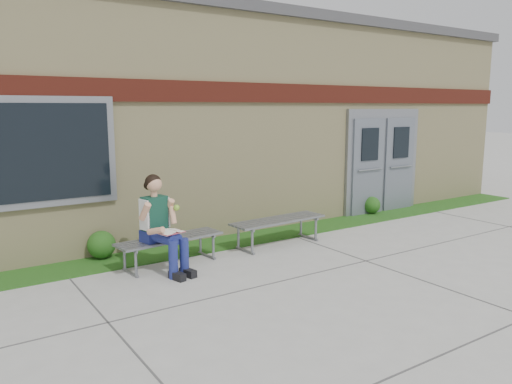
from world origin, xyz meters
TOP-DOWN VIEW (x-y plane):
  - ground at (0.00, 0.00)m, footprint 80.00×80.00m
  - grass_strip at (0.00, 2.60)m, footprint 16.00×0.80m
  - school_building at (-0.00, 5.99)m, footprint 16.20×6.22m
  - bench_left at (-1.58, 2.00)m, footprint 1.67×0.62m
  - bench_right at (0.42, 2.00)m, footprint 1.77×0.58m
  - girl at (-1.80, 1.79)m, footprint 0.58×0.92m
  - shrub_mid at (-2.35, 2.85)m, footprint 0.43×0.43m
  - shrub_east at (3.61, 2.85)m, footprint 0.37×0.37m

SIDE VIEW (x-z plane):
  - ground at x=0.00m, z-range 0.00..0.00m
  - grass_strip at x=0.00m, z-range 0.00..0.02m
  - shrub_east at x=3.61m, z-range 0.02..0.39m
  - shrub_mid at x=-2.35m, z-range 0.02..0.45m
  - bench_left at x=-1.58m, z-range 0.12..0.54m
  - bench_right at x=0.42m, z-range 0.12..0.58m
  - girl at x=-1.80m, z-range 0.01..1.41m
  - school_building at x=0.00m, z-range 0.00..4.20m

